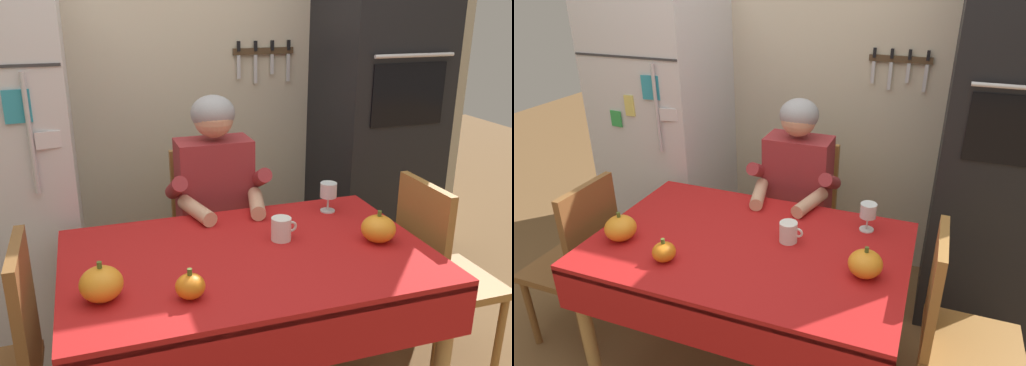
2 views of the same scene
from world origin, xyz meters
The scene contains 13 objects.
back_wall_assembly centered at (0.05, 1.35, 1.30)m, with size 3.70×0.13×2.60m.
refrigerator centered at (-0.95, 0.96, 0.90)m, with size 0.68×0.71×1.80m.
wall_oven centered at (1.05, 1.00, 1.05)m, with size 0.60×0.64×2.10m.
dining_table centered at (0.00, 0.08, 0.66)m, with size 1.40×0.90×0.74m.
chair_behind_person centered at (0.03, 0.87, 0.51)m, with size 0.40×0.40×0.93m.
seated_person centered at (0.03, 0.68, 0.74)m, with size 0.47×0.55×1.25m.
chair_right_side centered at (0.90, 0.13, 0.51)m, with size 0.40×0.40×0.93m.
chair_left_side centered at (-0.90, 0.01, 0.51)m, with size 0.40×0.40×0.93m.
coffee_mug centered at (0.16, 0.18, 0.79)m, with size 0.11×0.08×0.10m.
wine_glass centered at (0.47, 0.40, 0.84)m, with size 0.08×0.08×0.14m.
pumpkin_large centered at (-0.55, -0.07, 0.80)m, with size 0.14×0.14×0.14m.
pumpkin_medium centered at (0.53, 0.04, 0.79)m, with size 0.14×0.14×0.13m.
pumpkin_small centered at (-0.28, -0.15, 0.78)m, with size 0.10×0.10×0.10m.
Camera 2 is at (0.70, -1.49, 1.84)m, focal length 31.91 mm.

